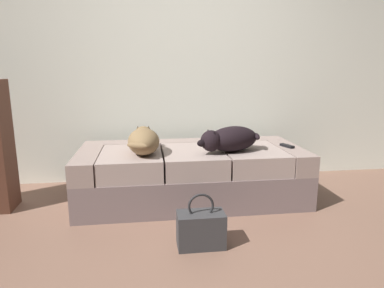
{
  "coord_description": "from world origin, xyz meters",
  "views": [
    {
      "loc": [
        -0.4,
        -1.86,
        1.18
      ],
      "look_at": [
        0.0,
        1.08,
        0.53
      ],
      "focal_mm": 32.05,
      "sensor_mm": 36.0,
      "label": 1
    }
  ],
  "objects_px": {
    "tv_remote": "(287,146)",
    "handbag": "(201,229)",
    "dog_dark": "(229,139)",
    "couch": "(191,174)",
    "dog_tan": "(144,140)"
  },
  "relations": [
    {
      "from": "dog_dark",
      "to": "handbag",
      "type": "xyz_separation_m",
      "value": [
        -0.36,
        -0.71,
        -0.46
      ]
    },
    {
      "from": "dog_tan",
      "to": "handbag",
      "type": "relative_size",
      "value": 1.66
    },
    {
      "from": "tv_remote",
      "to": "handbag",
      "type": "height_order",
      "value": "tv_remote"
    },
    {
      "from": "couch",
      "to": "dog_dark",
      "type": "xyz_separation_m",
      "value": [
        0.31,
        -0.17,
        0.35
      ]
    },
    {
      "from": "dog_tan",
      "to": "dog_dark",
      "type": "relative_size",
      "value": 1.02
    },
    {
      "from": "dog_dark",
      "to": "tv_remote",
      "type": "height_order",
      "value": "dog_dark"
    },
    {
      "from": "couch",
      "to": "dog_tan",
      "type": "distance_m",
      "value": 0.56
    },
    {
      "from": "dog_dark",
      "to": "dog_tan",
      "type": "bearing_deg",
      "value": 174.91
    },
    {
      "from": "dog_tan",
      "to": "handbag",
      "type": "height_order",
      "value": "dog_tan"
    },
    {
      "from": "tv_remote",
      "to": "dog_tan",
      "type": "bearing_deg",
      "value": 161.29
    },
    {
      "from": "couch",
      "to": "handbag",
      "type": "height_order",
      "value": "couch"
    },
    {
      "from": "handbag",
      "to": "couch",
      "type": "bearing_deg",
      "value": 86.49
    },
    {
      "from": "tv_remote",
      "to": "handbag",
      "type": "xyz_separation_m",
      "value": [
        -0.93,
        -0.82,
        -0.36
      ]
    },
    {
      "from": "dog_dark",
      "to": "tv_remote",
      "type": "distance_m",
      "value": 0.59
    },
    {
      "from": "couch",
      "to": "dog_dark",
      "type": "bearing_deg",
      "value": -29.36
    }
  ]
}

